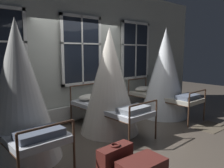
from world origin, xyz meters
TOP-DOWN VIEW (x-y plane):
  - ground at (0.00, 0.00)m, footprint 17.26×17.26m
  - back_wall_with_windows at (0.00, 1.29)m, footprint 9.63×0.10m
  - window_bank at (-0.00, 1.17)m, footprint 5.12×0.10m
  - cot_first at (-1.96, 0.05)m, footprint 1.31×2.01m
  - cot_second at (-0.02, 0.09)m, footprint 1.31×2.01m
  - cot_third at (1.92, 0.04)m, footprint 1.31×2.00m
  - rug_third at (1.97, -1.29)m, footprint 0.82×0.59m
  - suitcase_dark at (-1.11, -1.34)m, footprint 0.57×0.24m

SIDE VIEW (x-z plane):
  - ground at x=0.00m, z-range 0.00..0.00m
  - rug_third at x=1.97m, z-range 0.00..0.01m
  - suitcase_dark at x=-1.11m, z-range -0.01..0.46m
  - window_bank at x=0.00m, z-range -0.21..2.39m
  - cot_second at x=-0.02m, z-range -0.03..2.26m
  - cot_first at x=-1.96m, z-range -0.03..2.28m
  - cot_third at x=1.92m, z-range -0.03..2.38m
  - back_wall_with_windows at x=0.00m, z-range 0.00..3.50m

